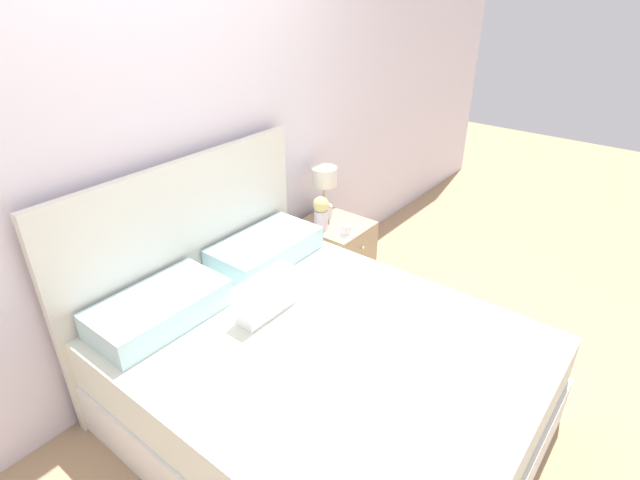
{
  "coord_description": "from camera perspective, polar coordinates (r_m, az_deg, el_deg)",
  "views": [
    {
      "loc": [
        -1.45,
        -2.1,
        2.11
      ],
      "look_at": [
        0.54,
        -0.54,
        0.72
      ],
      "focal_mm": 28.0,
      "sensor_mm": 36.0,
      "label": 1
    }
  ],
  "objects": [
    {
      "name": "nightstand",
      "position": [
        3.64,
        1.67,
        -1.76
      ],
      "size": [
        0.42,
        0.48,
        0.52
      ],
      "color": "tan",
      "rests_on": "ground_plane"
    },
    {
      "name": "teacup",
      "position": [
        3.36,
        3.01,
        1.15
      ],
      "size": [
        0.11,
        0.11,
        0.07
      ],
      "color": "white",
      "rests_on": "nightstand"
    },
    {
      "name": "flower_vase",
      "position": [
        3.38,
        0.11,
        3.25
      ],
      "size": [
        0.11,
        0.11,
        0.24
      ],
      "color": "silver",
      "rests_on": "nightstand"
    },
    {
      "name": "table_lamp",
      "position": [
        3.5,
        0.48,
        6.29
      ],
      "size": [
        0.17,
        0.17,
        0.38
      ],
      "color": "white",
      "rests_on": "nightstand"
    },
    {
      "name": "bed",
      "position": [
        2.6,
        -1.09,
        -14.88
      ],
      "size": [
        1.6,
        1.96,
        1.23
      ],
      "color": "white",
      "rests_on": "ground_plane"
    },
    {
      "name": "wall_back",
      "position": [
        2.74,
        -17.54,
        10.3
      ],
      "size": [
        8.0,
        0.06,
        2.6
      ],
      "color": "white",
      "rests_on": "ground_plane"
    },
    {
      "name": "ground_plane",
      "position": [
        3.31,
        -13.48,
        -11.71
      ],
      "size": [
        12.0,
        12.0,
        0.0
      ],
      "primitive_type": "plane",
      "color": "tan"
    }
  ]
}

